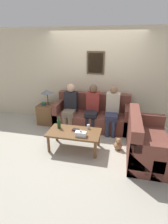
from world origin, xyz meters
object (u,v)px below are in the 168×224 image
coffee_table (74,134)px  wine_bottle (59,124)px  teddy_bear (118,145)px  drinking_glass (88,127)px  person_middle (92,106)px  person_right (112,108)px  person_left (70,105)px  couch_side (145,143)px  couch_main (92,116)px

coffee_table → wine_bottle: wine_bottle is taller
teddy_bear → wine_bottle: bearing=-176.5°
drinking_glass → person_middle: 0.87m
coffee_table → person_right: bearing=54.1°
wine_bottle → person_left: size_ratio=0.22×
couch_side → teddy_bear: (-0.54, 0.12, -0.20)m
couch_side → teddy_bear: couch_side is taller
person_left → teddy_bear: size_ratio=4.33×
wine_bottle → couch_main: bearing=62.5°
person_left → teddy_bear: bearing=-32.2°
coffee_table → person_middle: size_ratio=0.94×
couch_main → teddy_bear: bearing=-52.8°
couch_main → person_left: bearing=-164.1°
person_left → person_middle: same height
coffee_table → person_left: (-0.39, 1.02, 0.29)m
wine_bottle → person_middle: size_ratio=0.22×
person_middle → teddy_bear: bearing=-49.9°
coffee_table → person_right: size_ratio=0.94×
coffee_table → couch_main: bearing=81.0°
drinking_glass → teddy_bear: drinking_glass is taller
couch_side → person_middle: (-1.28, 1.00, 0.33)m
wine_bottle → person_middle: person_middle is taller
couch_side → person_left: bearing=62.7°
coffee_table → person_middle: bearing=78.8°
person_middle → person_left: bearing=-176.3°
wine_bottle → person_middle: bearing=58.6°
person_middle → person_right: size_ratio=1.00×
couch_main → person_right: 0.66m
person_middle → person_right: person_right is taller
drinking_glass → person_right: size_ratio=0.08×
couch_side → person_middle: 1.66m
teddy_bear → couch_side: bearing=-13.1°
couch_side → person_right: 1.26m
couch_main → person_left: size_ratio=1.67×
person_middle → couch_main: bearing=99.8°
wine_bottle → coffee_table: bearing=-14.8°
couch_main → couch_side: bearing=-41.0°
couch_main → person_middle: size_ratio=1.66×
couch_main → person_left: 0.69m
wine_bottle → drinking_glass: 0.66m
couch_main → person_right: bearing=-16.8°
coffee_table → teddy_bear: size_ratio=4.08×
couch_main → coffee_table: bearing=-99.0°
couch_side → coffee_table: couch_side is taller
couch_side → drinking_glass: (-1.22, 0.16, 0.15)m
drinking_glass → person_right: (0.47, 0.81, 0.17)m
couch_side → wine_bottle: 1.88m
wine_bottle → drinking_glass: size_ratio=2.87×
couch_side → drinking_glass: size_ratio=15.29×
couch_main → couch_side: same height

